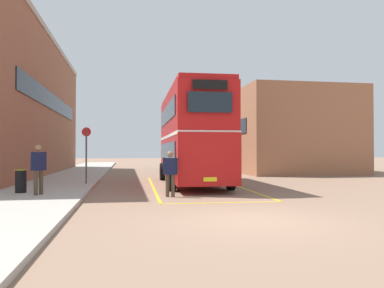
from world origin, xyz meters
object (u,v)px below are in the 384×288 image
at_px(pedestrian_waiting_near, 39,165).
at_px(litter_bin, 21,181).
at_px(single_deck_bus, 191,152).
at_px(pedestrian_boarding, 170,170).
at_px(bus_stop_sign, 86,150).
at_px(double_decker_bus, 191,136).

bearing_deg(pedestrian_waiting_near, litter_bin, 133.91).
height_order(single_deck_bus, pedestrian_waiting_near, single_deck_bus).
xyz_separation_m(pedestrian_boarding, bus_stop_sign, (-3.54, 4.88, 0.78)).
height_order(double_decker_bus, bus_stop_sign, double_decker_bus).
height_order(single_deck_bus, pedestrian_boarding, single_deck_bus).
height_order(double_decker_bus, pedestrian_waiting_near, double_decker_bus).
bearing_deg(pedestrian_waiting_near, single_deck_bus, 65.37).
relative_size(double_decker_bus, single_deck_bus, 1.01).
relative_size(double_decker_bus, litter_bin, 11.50).
xyz_separation_m(double_decker_bus, litter_bin, (-7.24, -4.01, -1.93)).
relative_size(double_decker_bus, bus_stop_sign, 3.73).
height_order(double_decker_bus, litter_bin, double_decker_bus).
bearing_deg(pedestrian_boarding, single_deck_bus, 78.11).
bearing_deg(single_deck_bus, litter_bin, -117.63).
bearing_deg(litter_bin, single_deck_bus, 62.37).
bearing_deg(bus_stop_sign, litter_bin, -118.17).
bearing_deg(pedestrian_waiting_near, double_decker_bus, 37.09).
distance_m(single_deck_bus, pedestrian_waiting_near, 21.28).
relative_size(single_deck_bus, pedestrian_waiting_near, 5.57).
xyz_separation_m(pedestrian_boarding, pedestrian_waiting_near, (-4.74, 0.28, 0.21)).
distance_m(single_deck_bus, bus_stop_sign, 16.61).
relative_size(pedestrian_waiting_near, litter_bin, 2.04).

